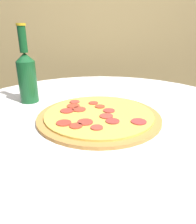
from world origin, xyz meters
name	(u,v)px	position (x,y,z in m)	size (l,w,h in m)	color
table	(102,164)	(0.00, 0.00, 0.57)	(1.07, 1.07, 0.77)	silver
fence_panel	(100,47)	(0.00, 0.86, 0.89)	(1.46, 0.04, 1.77)	tan
pizza	(98,116)	(-0.02, -0.04, 0.77)	(0.37, 0.37, 0.02)	#B77F3D
beer_bottle	(26,75)	(-0.27, 0.12, 0.87)	(0.07, 0.07, 0.27)	#144C23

